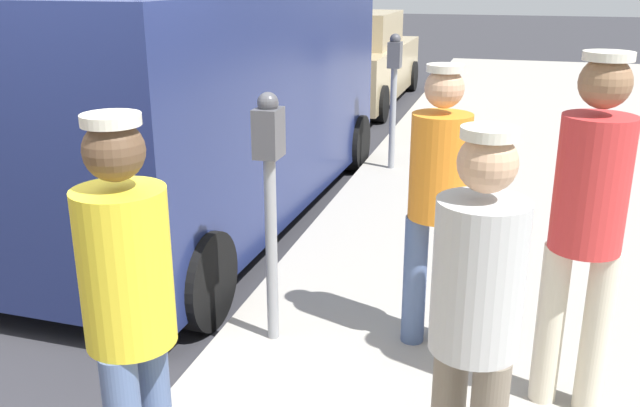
# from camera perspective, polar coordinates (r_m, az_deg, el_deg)

# --- Properties ---
(ground_plane) EXTENTS (80.00, 80.00, 0.00)m
(ground_plane) POSITION_cam_1_polar(r_m,az_deg,el_deg) (4.50, -24.05, -13.73)
(ground_plane) COLOR #2D2D33
(parking_meter_near) EXTENTS (0.14, 0.18, 1.52)m
(parking_meter_near) POSITION_cam_1_polar(r_m,az_deg,el_deg) (3.92, -4.22, 2.20)
(parking_meter_near) COLOR gray
(parking_meter_near) RESTS_ON sidewalk_slab
(parking_meter_far) EXTENTS (0.14, 0.18, 1.52)m
(parking_meter_far) POSITION_cam_1_polar(r_m,az_deg,el_deg) (7.77, 6.19, 10.32)
(parking_meter_far) COLOR gray
(parking_meter_far) RESTS_ON sidewalk_slab
(pedestrian_in_yellow) EXTENTS (0.34, 0.36, 1.68)m
(pedestrian_in_yellow) POSITION_cam_1_polar(r_m,az_deg,el_deg) (2.68, -15.64, -8.08)
(pedestrian_in_yellow) COLOR #4C608C
(pedestrian_in_yellow) RESTS_ON sidewalk_slab
(pedestrian_in_red) EXTENTS (0.36, 0.34, 1.81)m
(pedestrian_in_red) POSITION_cam_1_polar(r_m,az_deg,el_deg) (3.50, 21.43, -0.83)
(pedestrian_in_red) COLOR beige
(pedestrian_in_red) RESTS_ON sidewalk_slab
(pedestrian_in_gray) EXTENTS (0.34, 0.34, 1.64)m
(pedestrian_in_gray) POSITION_cam_1_polar(r_m,az_deg,el_deg) (2.65, 12.83, -8.87)
(pedestrian_in_gray) COLOR #726656
(pedestrian_in_gray) RESTS_ON sidewalk_slab
(pedestrian_in_orange) EXTENTS (0.35, 0.34, 1.68)m
(pedestrian_in_orange) POSITION_cam_1_polar(r_m,az_deg,el_deg) (3.95, 9.84, 0.99)
(pedestrian_in_orange) COLOR #4C608C
(pedestrian_in_orange) RESTS_ON sidewalk_slab
(parked_van) EXTENTS (2.23, 5.25, 2.15)m
(parked_van) POSITION_cam_1_polar(r_m,az_deg,el_deg) (6.61, -9.55, 8.50)
(parked_van) COLOR navy
(parked_van) RESTS_ON ground
(parked_sedan_ahead) EXTENTS (1.95, 4.40, 1.65)m
(parked_sedan_ahead) POSITION_cam_1_polar(r_m,az_deg,el_deg) (12.83, 2.61, 11.69)
(parked_sedan_ahead) COLOR tan
(parked_sedan_ahead) RESTS_ON ground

